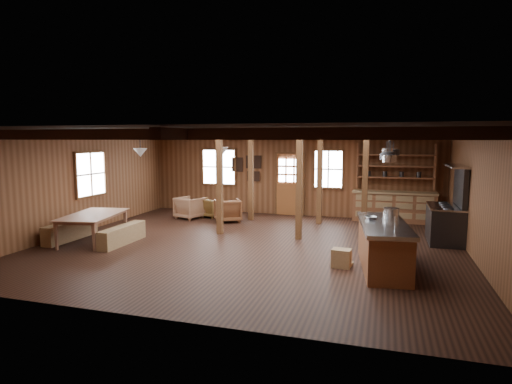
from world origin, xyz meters
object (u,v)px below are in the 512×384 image
armchair_c (190,208)px  commercial_range (447,217)px  armchair_a (228,210)px  armchair_b (210,208)px  dining_table (95,228)px  kitchen_island (383,245)px

armchair_c → commercial_range: bearing=-169.3°
armchair_a → armchair_b: armchair_a is taller
dining_table → armchair_a: 4.15m
armchair_a → armchair_c: size_ratio=1.00×
commercial_range → armchair_b: (-7.12, 1.51, -0.32)m
armchair_b → armchair_c: (-0.52, -0.46, 0.04)m
commercial_range → armchair_c: commercial_range is taller
armchair_b → kitchen_island: bearing=151.7°
dining_table → armchair_b: dining_table is taller
commercial_range → armchair_a: bearing=171.8°
dining_table → armchair_b: bearing=-30.6°
dining_table → kitchen_island: bearing=-103.3°
commercial_range → dining_table: 8.92m
armchair_a → armchair_b: size_ratio=1.14×
armchair_a → armchair_c: armchair_a is taller
kitchen_island → armchair_a: (-4.73, 3.70, -0.12)m
dining_table → armchair_a: size_ratio=2.56×
kitchen_island → commercial_range: commercial_range is taller
kitchen_island → armchair_c: (-6.12, 3.85, -0.12)m
commercial_range → armchair_c: bearing=172.1°
armchair_b → dining_table: bearing=79.9°
commercial_range → dining_table: bearing=-163.4°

